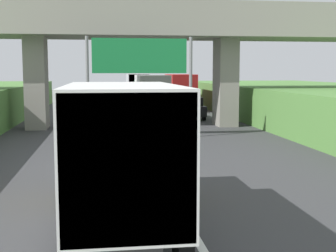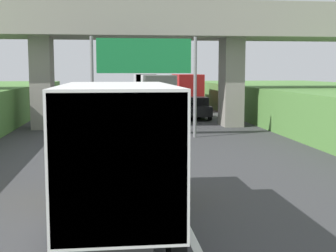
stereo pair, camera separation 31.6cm
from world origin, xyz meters
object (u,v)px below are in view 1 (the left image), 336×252
object	(u,v)px
truck_red	(179,90)
truck_green	(151,94)
truck_silver	(137,87)
car_black	(190,108)
overhead_highway_sign	(140,63)
car_white	(116,143)
truck_yellow	(121,149)

from	to	relation	value
truck_red	truck_green	size ratio (longest dim) A/B	1.00
truck_silver	car_black	bearing A→B (deg)	-81.14
overhead_highway_sign	truck_green	distance (m)	11.23
car_white	truck_red	bearing A→B (deg)	75.42
truck_silver	truck_green	size ratio (longest dim) A/B	1.00
truck_green	truck_yellow	bearing A→B (deg)	-97.30
truck_silver	truck_green	world-z (taller)	same
truck_green	car_black	size ratio (longest dim) A/B	1.78
overhead_highway_sign	car_black	xyz separation A→B (m)	(4.77, 10.24, -3.32)
truck_yellow	truck_silver	bearing A→B (deg)	85.43
car_white	truck_yellow	bearing A→B (deg)	-90.79
overhead_highway_sign	car_white	world-z (taller)	overhead_highway_sign
truck_silver	truck_yellow	world-z (taller)	same
overhead_highway_sign	truck_green	bearing A→B (deg)	81.09
truck_red	car_white	distance (m)	26.77
truck_red	car_white	xyz separation A→B (m)	(-6.74, -25.89, -1.08)
car_black	car_white	size ratio (longest dim) A/B	1.00
truck_green	truck_yellow	world-z (taller)	same
truck_yellow	car_black	xyz separation A→B (m)	(6.40, 25.40, -1.08)
truck_green	car_white	xyz separation A→B (m)	(-3.23, -18.20, -1.08)
truck_silver	car_black	distance (m)	18.81
truck_silver	truck_green	xyz separation A→B (m)	(-0.18, -17.92, 0.00)
truck_red	truck_yellow	world-z (taller)	same
overhead_highway_sign	truck_yellow	distance (m)	15.41
overhead_highway_sign	truck_red	size ratio (longest dim) A/B	0.81
truck_green	car_black	bearing A→B (deg)	-11.68
truck_silver	car_black	xyz separation A→B (m)	(2.89, -18.55, -1.08)
truck_red	truck_green	world-z (taller)	same
truck_silver	truck_red	bearing A→B (deg)	-71.98
truck_silver	truck_green	distance (m)	17.92
truck_silver	truck_yellow	bearing A→B (deg)	-94.57
truck_green	car_black	world-z (taller)	truck_green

